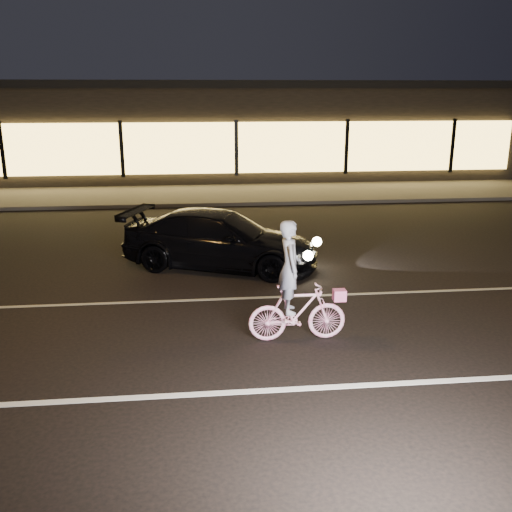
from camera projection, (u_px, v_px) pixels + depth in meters
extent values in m
plane|color=black|center=(305.00, 340.00, 9.04)|extent=(90.00, 90.00, 0.00)
cube|color=silver|center=(327.00, 387.00, 7.60)|extent=(60.00, 0.12, 0.01)
cube|color=gray|center=(286.00, 297.00, 10.94)|extent=(60.00, 0.10, 0.01)
cube|color=#383533|center=(240.00, 194.00, 21.43)|extent=(30.00, 4.00, 0.12)
cube|color=black|center=(230.00, 131.00, 26.62)|extent=(25.00, 8.00, 4.00)
cube|color=black|center=(229.00, 85.00, 26.04)|extent=(25.40, 8.40, 0.30)
cube|color=#FCC858|center=(236.00, 148.00, 22.81)|extent=(23.00, 0.15, 2.00)
cube|color=black|center=(2.00, 150.00, 21.82)|extent=(0.15, 0.08, 2.20)
cube|color=black|center=(122.00, 149.00, 22.28)|extent=(0.15, 0.08, 2.20)
cube|color=black|center=(236.00, 148.00, 22.74)|extent=(0.15, 0.08, 2.20)
cube|color=black|center=(347.00, 147.00, 23.19)|extent=(0.15, 0.08, 2.20)
cube|color=black|center=(452.00, 146.00, 23.65)|extent=(0.15, 0.08, 2.20)
imported|color=#FF4391|center=(297.00, 312.00, 8.94)|extent=(1.55, 0.44, 0.93)
imported|color=silver|center=(290.00, 267.00, 8.72)|extent=(0.35, 0.53, 1.46)
cube|color=#E8448E|center=(339.00, 295.00, 8.94)|extent=(0.19, 0.16, 0.18)
imported|color=black|center=(220.00, 240.00, 12.63)|extent=(4.69, 3.20, 1.26)
sphere|color=#FFF2BF|center=(317.00, 242.00, 12.67)|extent=(0.21, 0.21, 0.21)
sphere|color=#FFF2BF|center=(308.00, 256.00, 11.60)|extent=(0.21, 0.21, 0.21)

